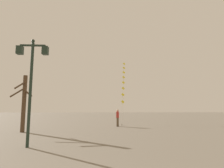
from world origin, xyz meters
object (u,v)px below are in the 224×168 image
twin_lantern_lamp_post (31,71)px  bare_tree (24,102)px  kite_flyer (118,117)px  kite_train (123,84)px

twin_lantern_lamp_post → bare_tree: (-2.64, 5.84, -1.25)m
kite_flyer → bare_tree: bearing=131.0°
bare_tree → twin_lantern_lamp_post: bearing=-65.7°
kite_train → bare_tree: 15.23m
twin_lantern_lamp_post → bare_tree: 6.53m
twin_lantern_lamp_post → kite_flyer: (4.97, 10.33, -2.64)m
twin_lantern_lamp_post → kite_train: 18.91m
kite_flyer → bare_tree: size_ratio=0.39×
kite_train → kite_flyer: bearing=-101.0°
kite_train → twin_lantern_lamp_post: bearing=-109.9°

